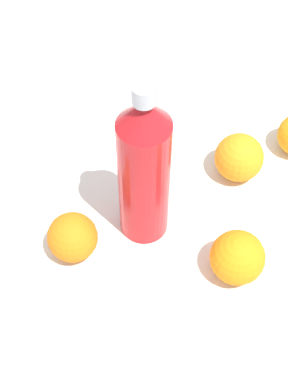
{
  "coord_description": "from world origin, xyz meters",
  "views": [
    {
      "loc": [
        0.46,
        -0.25,
        0.73
      ],
      "look_at": [
        0.04,
        -0.04,
        0.08
      ],
      "focal_mm": 54.78,
      "sensor_mm": 36.0,
      "label": 1
    }
  ],
  "objects_px": {
    "water_bottle": "(144,170)",
    "orange_0": "(237,257)",
    "orange_1": "(73,237)",
    "orange_3": "(239,158)"
  },
  "relations": [
    {
      "from": "water_bottle",
      "to": "orange_0",
      "type": "xyz_separation_m",
      "value": [
        0.13,
        0.08,
        -0.09
      ]
    },
    {
      "from": "orange_1",
      "to": "orange_0",
      "type": "bearing_deg",
      "value": 55.48
    },
    {
      "from": "orange_0",
      "to": "water_bottle",
      "type": "bearing_deg",
      "value": -148.01
    },
    {
      "from": "orange_0",
      "to": "orange_1",
      "type": "distance_m",
      "value": 0.23
    },
    {
      "from": "orange_0",
      "to": "orange_1",
      "type": "xyz_separation_m",
      "value": [
        -0.13,
        -0.19,
        -0.0
      ]
    },
    {
      "from": "orange_3",
      "to": "water_bottle",
      "type": "bearing_deg",
      "value": -82.63
    },
    {
      "from": "water_bottle",
      "to": "orange_3",
      "type": "bearing_deg",
      "value": -153.87
    },
    {
      "from": "water_bottle",
      "to": "orange_1",
      "type": "bearing_deg",
      "value": 17.18
    },
    {
      "from": "orange_1",
      "to": "orange_3",
      "type": "relative_size",
      "value": 0.94
    },
    {
      "from": "orange_1",
      "to": "orange_3",
      "type": "height_order",
      "value": "orange_3"
    }
  ]
}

